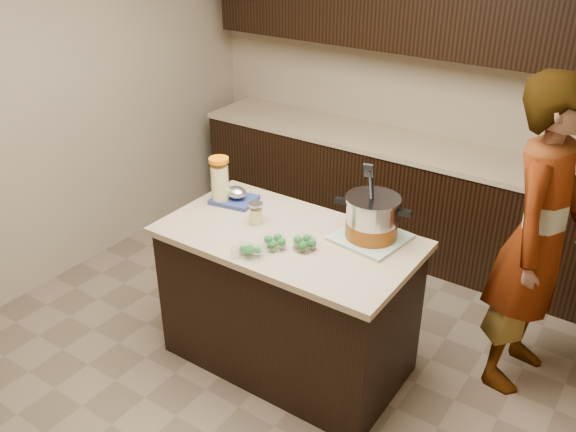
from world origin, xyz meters
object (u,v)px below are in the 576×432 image
(island, at_px, (288,300))
(lemonade_pitcher, at_px, (220,182))
(stock_pot, at_px, (372,220))
(person, at_px, (539,239))

(island, relative_size, lemonade_pitcher, 4.96)
(stock_pot, height_order, person, person)
(stock_pot, xyz_separation_m, lemonade_pitcher, (-0.98, -0.12, 0.02))
(island, height_order, stock_pot, stock_pot)
(lemonade_pitcher, bearing_deg, stock_pot, 6.87)
(island, bearing_deg, person, 30.35)
(stock_pot, relative_size, person, 0.23)
(stock_pot, height_order, lemonade_pitcher, stock_pot)
(lemonade_pitcher, distance_m, person, 1.86)
(stock_pot, xyz_separation_m, person, (0.78, 0.48, -0.09))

